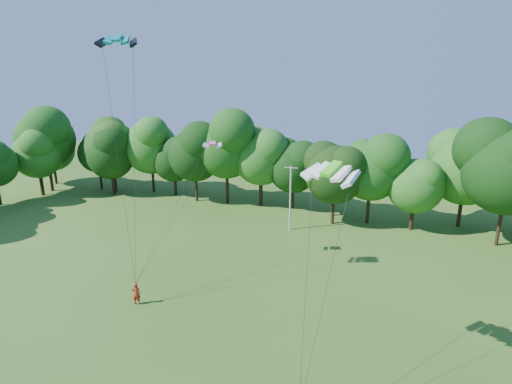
% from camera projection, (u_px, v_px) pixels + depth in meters
% --- Properties ---
extents(utility_pole, '(1.55, 0.31, 7.77)m').
position_uv_depth(utility_pole, '(290.00, 197.00, 47.03)').
color(utility_pole, beige).
rests_on(utility_pole, ground).
extents(kite_flyer_left, '(0.79, 0.64, 1.85)m').
position_uv_depth(kite_flyer_left, '(136.00, 294.00, 31.69)').
color(kite_flyer_left, '#B22917').
rests_on(kite_flyer_left, ground).
extents(kite_teal, '(3.10, 2.24, 0.70)m').
position_uv_depth(kite_teal, '(117.00, 38.00, 29.25)').
color(kite_teal, '#048492').
rests_on(kite_teal, ground).
extents(kite_green, '(3.38, 2.50, 0.71)m').
position_uv_depth(kite_green, '(331.00, 169.00, 21.66)').
color(kite_green, '#45DA20').
rests_on(kite_green, ground).
extents(kite_pink, '(1.99, 1.53, 0.32)m').
position_uv_depth(kite_pink, '(212.00, 143.00, 36.47)').
color(kite_pink, '#FF469C').
rests_on(kite_pink, ground).
extents(tree_back_west, '(9.21, 9.21, 13.40)m').
position_uv_depth(tree_back_west, '(111.00, 140.00, 62.45)').
color(tree_back_west, black).
rests_on(tree_back_west, ground).
extents(tree_back_center, '(7.85, 7.85, 11.42)m').
position_uv_depth(tree_back_center, '(335.00, 168.00, 48.15)').
color(tree_back_center, black).
rests_on(tree_back_center, ground).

